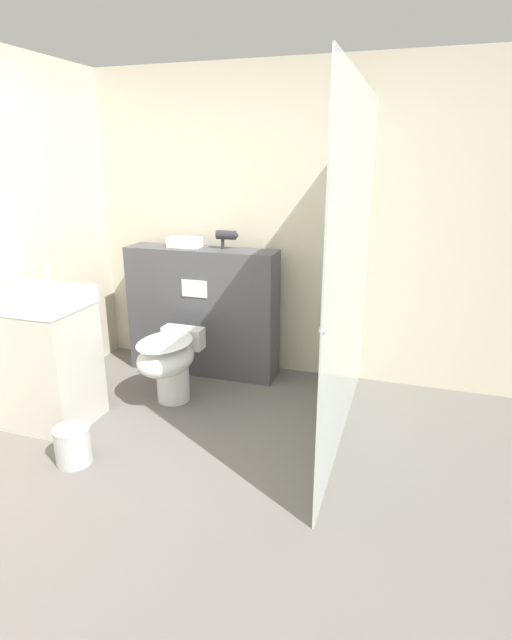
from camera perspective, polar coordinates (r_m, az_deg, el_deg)
ground_plane at (r=2.91m, az=-11.06°, el=-20.14°), size 12.00×12.00×0.00m
wall_back at (r=4.20m, az=1.26°, el=10.71°), size 8.00×0.06×2.50m
partition_panel at (r=4.27m, az=-6.09°, el=0.98°), size 1.28×0.31×1.08m
shower_glass at (r=3.10m, az=10.77°, el=4.94°), size 0.04×1.91×2.20m
toilet at (r=3.80m, az=-9.87°, el=-4.64°), size 0.39×0.63×0.52m
sink_vanity at (r=3.73m, az=-22.98°, el=-3.94°), size 0.61×0.50×1.10m
hair_drier at (r=4.08m, az=-3.32°, el=9.61°), size 0.19×0.07×0.15m
folded_towel at (r=4.21m, az=-8.17°, el=8.79°), size 0.27×0.14×0.08m
waste_bin at (r=3.32m, az=-20.17°, el=-13.30°), size 0.22×0.22×0.24m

